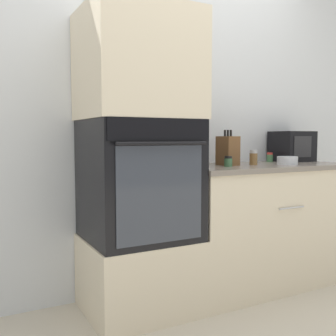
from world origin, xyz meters
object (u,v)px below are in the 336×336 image
(knife_block, at_px, (228,151))
(condiment_jar_back, at_px, (228,161))
(bowl, at_px, (287,160))
(condiment_jar_near, at_px, (192,158))
(condiment_jar_far, at_px, (253,158))
(microwave, at_px, (292,146))
(wall_oven, at_px, (139,179))
(condiment_jar_mid, at_px, (270,157))

(knife_block, xyz_separation_m, condiment_jar_back, (-0.08, -0.12, -0.07))
(bowl, bearing_deg, knife_block, 160.10)
(condiment_jar_near, height_order, condiment_jar_far, condiment_jar_far)
(microwave, height_order, condiment_jar_far, microwave)
(wall_oven, relative_size, condiment_jar_far, 6.87)
(knife_block, relative_size, condiment_jar_mid, 3.32)
(microwave, bearing_deg, condiment_jar_near, 177.20)
(condiment_jar_near, relative_size, condiment_jar_mid, 1.29)
(wall_oven, bearing_deg, condiment_jar_far, -1.82)
(wall_oven, relative_size, condiment_jar_near, 7.57)
(bowl, relative_size, condiment_jar_far, 1.37)
(wall_oven, distance_m, microwave, 1.47)
(knife_block, bearing_deg, microwave, 9.45)
(wall_oven, distance_m, condiment_jar_far, 0.90)
(condiment_jar_back, bearing_deg, wall_oven, 172.38)
(wall_oven, xyz_separation_m, knife_block, (0.70, 0.03, 0.17))
(condiment_jar_near, distance_m, condiment_jar_back, 0.31)
(wall_oven, bearing_deg, knife_block, 2.70)
(condiment_jar_far, relative_size, condiment_jar_back, 1.50)
(bowl, distance_m, condiment_jar_far, 0.26)
(condiment_jar_far, bearing_deg, condiment_jar_mid, 31.25)
(bowl, xyz_separation_m, condiment_jar_near, (-0.61, 0.32, 0.02))
(condiment_jar_near, bearing_deg, condiment_jar_far, -31.82)
(condiment_jar_mid, xyz_separation_m, condiment_jar_back, (-0.62, -0.27, -0.00))
(condiment_jar_mid, height_order, condiment_jar_far, condiment_jar_far)
(wall_oven, bearing_deg, condiment_jar_near, 21.67)
(wall_oven, relative_size, microwave, 2.44)
(wall_oven, relative_size, condiment_jar_mid, 9.77)
(condiment_jar_near, bearing_deg, knife_block, -42.00)
(condiment_jar_far, height_order, condiment_jar_back, condiment_jar_far)
(microwave, distance_m, bowl, 0.44)
(condiment_jar_far, bearing_deg, microwave, 18.21)
(knife_block, distance_m, condiment_jar_far, 0.20)
(wall_oven, height_order, knife_block, wall_oven)
(condiment_jar_back, bearing_deg, bowl, -4.19)
(microwave, bearing_deg, bowl, -139.59)
(knife_block, xyz_separation_m, condiment_jar_far, (0.18, -0.06, -0.05))
(bowl, bearing_deg, condiment_jar_near, 152.14)
(bowl, height_order, condiment_jar_near, condiment_jar_near)
(knife_block, bearing_deg, condiment_jar_back, -124.93)
(knife_block, xyz_separation_m, condiment_jar_mid, (0.54, 0.15, -0.07))
(condiment_jar_mid, height_order, condiment_jar_back, condiment_jar_mid)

